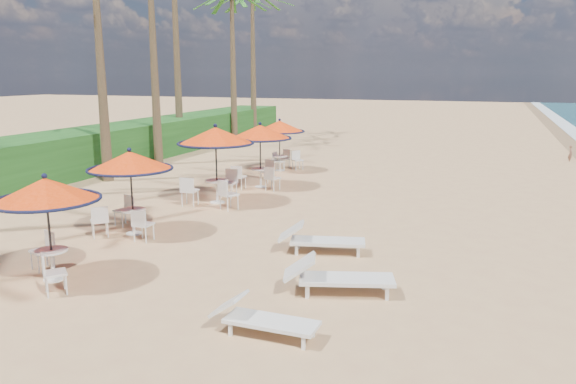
{
  "coord_description": "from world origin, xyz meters",
  "views": [
    {
      "loc": [
        3.52,
        -9.28,
        4.33
      ],
      "look_at": [
        -1.45,
        4.47,
        1.2
      ],
      "focal_mm": 35.0,
      "sensor_mm": 36.0,
      "label": 1
    }
  ],
  "objects_px": {
    "lounger_near": "(261,317)",
    "station_0": "(46,199)",
    "station_2": "(216,145)",
    "station_1": "(129,171)",
    "lounger_mid": "(335,276)",
    "station_4": "(281,133)",
    "station_3": "(260,140)",
    "lounger_far": "(319,239)"
  },
  "relations": [
    {
      "from": "lounger_near",
      "to": "station_0",
      "type": "bearing_deg",
      "value": 172.13
    },
    {
      "from": "station_2",
      "to": "station_3",
      "type": "relative_size",
      "value": 1.07
    },
    {
      "from": "lounger_near",
      "to": "lounger_mid",
      "type": "xyz_separation_m",
      "value": [
        0.7,
        2.15,
        0.06
      ]
    },
    {
      "from": "station_0",
      "to": "station_2",
      "type": "relative_size",
      "value": 0.86
    },
    {
      "from": "station_3",
      "to": "station_4",
      "type": "relative_size",
      "value": 1.07
    },
    {
      "from": "station_2",
      "to": "lounger_near",
      "type": "distance_m",
      "value": 10.05
    },
    {
      "from": "station_2",
      "to": "lounger_mid",
      "type": "height_order",
      "value": "station_2"
    },
    {
      "from": "station_3",
      "to": "station_1",
      "type": "bearing_deg",
      "value": -96.86
    },
    {
      "from": "station_1",
      "to": "lounger_mid",
      "type": "height_order",
      "value": "station_1"
    },
    {
      "from": "lounger_far",
      "to": "station_4",
      "type": "bearing_deg",
      "value": 101.66
    },
    {
      "from": "station_1",
      "to": "lounger_far",
      "type": "bearing_deg",
      "value": 1.85
    },
    {
      "from": "lounger_mid",
      "to": "station_0",
      "type": "bearing_deg",
      "value": 176.09
    },
    {
      "from": "station_0",
      "to": "station_4",
      "type": "relative_size",
      "value": 0.99
    },
    {
      "from": "station_2",
      "to": "station_4",
      "type": "relative_size",
      "value": 1.15
    },
    {
      "from": "station_4",
      "to": "lounger_near",
      "type": "bearing_deg",
      "value": -70.61
    },
    {
      "from": "station_1",
      "to": "station_2",
      "type": "xyz_separation_m",
      "value": [
        0.49,
        4.12,
        0.22
      ]
    },
    {
      "from": "station_4",
      "to": "lounger_mid",
      "type": "relative_size",
      "value": 1.02
    },
    {
      "from": "station_1",
      "to": "lounger_mid",
      "type": "xyz_separation_m",
      "value": [
        6.32,
        -2.21,
        -1.37
      ]
    },
    {
      "from": "station_0",
      "to": "station_1",
      "type": "xyz_separation_m",
      "value": [
        -0.49,
        3.52,
        -0.02
      ]
    },
    {
      "from": "station_0",
      "to": "lounger_far",
      "type": "bearing_deg",
      "value": 37.67
    },
    {
      "from": "lounger_mid",
      "to": "station_4",
      "type": "bearing_deg",
      "value": 98.3
    },
    {
      "from": "station_0",
      "to": "station_3",
      "type": "distance_m",
      "value": 10.59
    },
    {
      "from": "station_1",
      "to": "station_4",
      "type": "height_order",
      "value": "station_1"
    },
    {
      "from": "lounger_mid",
      "to": "lounger_far",
      "type": "distance_m",
      "value": 2.6
    },
    {
      "from": "station_2",
      "to": "lounger_mid",
      "type": "distance_m",
      "value": 8.75
    },
    {
      "from": "station_1",
      "to": "lounger_mid",
      "type": "distance_m",
      "value": 6.83
    },
    {
      "from": "station_2",
      "to": "lounger_near",
      "type": "height_order",
      "value": "station_2"
    },
    {
      "from": "station_3",
      "to": "station_4",
      "type": "distance_m",
      "value": 3.82
    },
    {
      "from": "station_0",
      "to": "lounger_mid",
      "type": "height_order",
      "value": "station_0"
    },
    {
      "from": "station_2",
      "to": "lounger_mid",
      "type": "bearing_deg",
      "value": -47.36
    },
    {
      "from": "lounger_mid",
      "to": "lounger_far",
      "type": "height_order",
      "value": "lounger_mid"
    },
    {
      "from": "station_0",
      "to": "station_3",
      "type": "relative_size",
      "value": 0.92
    },
    {
      "from": "station_1",
      "to": "station_3",
      "type": "xyz_separation_m",
      "value": [
        0.85,
        7.07,
        0.09
      ]
    },
    {
      "from": "station_2",
      "to": "lounger_near",
      "type": "bearing_deg",
      "value": -58.84
    },
    {
      "from": "station_2",
      "to": "lounger_mid",
      "type": "xyz_separation_m",
      "value": [
        5.83,
        -6.33,
        -1.59
      ]
    },
    {
      "from": "station_1",
      "to": "station_2",
      "type": "bearing_deg",
      "value": 83.18
    },
    {
      "from": "station_3",
      "to": "lounger_mid",
      "type": "relative_size",
      "value": 1.09
    },
    {
      "from": "lounger_far",
      "to": "station_1",
      "type": "bearing_deg",
      "value": 168.42
    },
    {
      "from": "station_4",
      "to": "lounger_far",
      "type": "distance_m",
      "value": 11.86
    },
    {
      "from": "lounger_far",
      "to": "station_0",
      "type": "bearing_deg",
      "value": -155.76
    },
    {
      "from": "station_3",
      "to": "station_0",
      "type": "bearing_deg",
      "value": -91.96
    },
    {
      "from": "lounger_near",
      "to": "lounger_far",
      "type": "distance_m",
      "value": 4.55
    }
  ]
}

